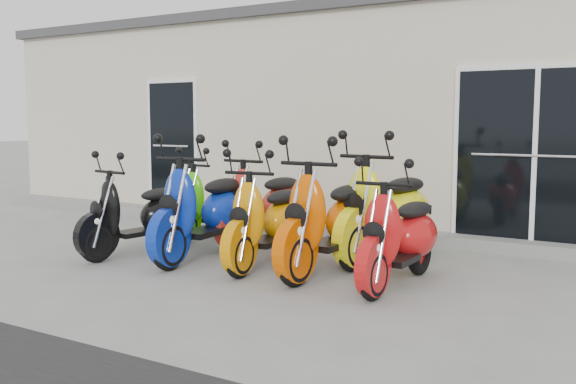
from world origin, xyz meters
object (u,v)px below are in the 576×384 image
scooter_front_black (138,203)px  scooter_front_red (400,221)px  scooter_back_red (264,192)px  scooter_back_yellow (387,196)px  scooter_front_orange_a (268,207)px  scooter_front_blue (204,196)px  scooter_front_orange_b (331,204)px  scooter_back_green (213,192)px

scooter_front_black → scooter_front_red: (3.27, 0.20, 0.01)m
scooter_back_red → scooter_back_yellow: bearing=0.5°
scooter_front_black → scooter_front_orange_a: scooter_front_orange_a is taller
scooter_front_blue → scooter_front_orange_b: 1.61m
scooter_front_black → scooter_front_blue: bearing=24.8°
scooter_front_black → scooter_front_red: size_ratio=0.99×
scooter_front_black → scooter_front_blue: scooter_front_blue is taller
scooter_front_orange_b → scooter_back_green: size_ratio=1.16×
scooter_front_orange_a → scooter_front_red: (1.58, -0.07, -0.02)m
scooter_back_red → scooter_front_orange_a: bearing=-51.4°
scooter_front_orange_b → scooter_front_blue: bearing=-173.4°
scooter_back_green → scooter_back_yellow: bearing=-0.3°
scooter_front_blue → scooter_back_yellow: (1.88, 1.00, 0.02)m
scooter_front_blue → scooter_back_red: size_ratio=1.07×
scooter_back_green → scooter_back_yellow: scooter_back_yellow is taller
scooter_front_orange_a → scooter_back_red: size_ratio=0.96×
scooter_front_black → scooter_back_yellow: size_ratio=0.84×
scooter_front_orange_a → scooter_front_orange_b: bearing=1.3°
scooter_front_blue → scooter_back_green: size_ratio=1.17×
scooter_front_orange_a → scooter_back_red: scooter_back_red is taller
scooter_back_yellow → scooter_back_red: bearing=-175.9°
scooter_back_red → scooter_front_blue: bearing=-92.9°
scooter_front_black → scooter_front_orange_b: (2.44, 0.34, 0.10)m
scooter_front_blue → scooter_front_orange_b: (1.61, 0.11, -0.00)m
scooter_front_orange_a → scooter_back_green: 1.98m
scooter_front_orange_b → scooter_back_green: 2.60m
scooter_back_yellow → scooter_back_green: bearing=-176.5°
scooter_front_black → scooter_front_orange_a: 1.71m
scooter_back_green → scooter_back_yellow: 2.65m
scooter_back_red → scooter_back_green: bearing=178.6°
scooter_front_black → scooter_back_green: bearing=96.3°
scooter_front_orange_b → scooter_back_yellow: 0.93m
scooter_back_green → scooter_back_red: 0.89m
scooter_front_black → scooter_front_orange_b: 2.47m
scooter_front_black → scooter_back_red: (0.95, 1.32, 0.06)m
scooter_front_orange_b → scooter_back_yellow: size_ratio=0.97×
scooter_front_red → scooter_back_green: bearing=161.0°
scooter_front_blue → scooter_back_green: scooter_front_blue is taller
scooter_back_green → scooter_back_red: bearing=-1.5°
scooter_front_orange_b → scooter_back_yellow: (0.27, 0.89, 0.02)m
scooter_front_orange_a → scooter_front_blue: bearing=178.4°
scooter_front_orange_a → scooter_front_red: size_ratio=1.03×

